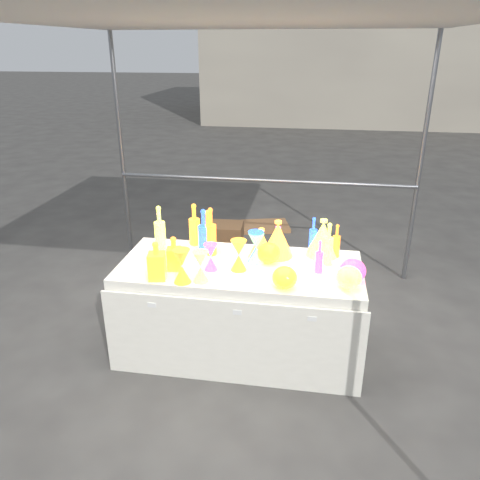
# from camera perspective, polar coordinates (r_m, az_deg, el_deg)

# --- Properties ---
(ground) EXTENTS (80.00, 80.00, 0.00)m
(ground) POSITION_cam_1_polar(r_m,az_deg,el_deg) (3.87, 0.00, -13.08)
(ground) COLOR #5B5854
(ground) RESTS_ON ground
(canopy_tent) EXTENTS (3.15, 3.15, 2.46)m
(canopy_tent) POSITION_cam_1_polar(r_m,az_deg,el_deg) (3.16, 0.03, 24.85)
(canopy_tent) COLOR gray
(canopy_tent) RESTS_ON ground
(display_table) EXTENTS (1.84, 0.83, 0.75)m
(display_table) POSITION_cam_1_polar(r_m,az_deg,el_deg) (3.66, -0.02, -8.41)
(display_table) COLOR white
(display_table) RESTS_ON ground
(background_building) EXTENTS (14.00, 6.00, 6.00)m
(background_building) POSITION_cam_1_polar(r_m,az_deg,el_deg) (17.47, 22.72, 23.46)
(background_building) COLOR #C0B6A0
(background_building) RESTS_ON ground
(cardboard_box_closed) EXTENTS (0.49, 0.36, 0.34)m
(cardboard_box_closed) POSITION_cam_1_polar(r_m,az_deg,el_deg) (5.50, -2.14, 0.28)
(cardboard_box_closed) COLOR #A17048
(cardboard_box_closed) RESTS_ON ground
(cardboard_box_flat) EXTENTS (0.71, 0.58, 0.05)m
(cardboard_box_flat) POSITION_cam_1_polar(r_m,az_deg,el_deg) (6.27, 3.09, 1.71)
(cardboard_box_flat) COLOR #A17048
(cardboard_box_flat) RESTS_ON ground
(bottle_0) EXTENTS (0.11, 0.11, 0.35)m
(bottle_0) POSITION_cam_1_polar(r_m,az_deg,el_deg) (3.81, -5.58, 1.94)
(bottle_0) COLOR red
(bottle_0) RESTS_ON display_table
(bottle_1) EXTENTS (0.11, 0.11, 0.37)m
(bottle_1) POSITION_cam_1_polar(r_m,az_deg,el_deg) (3.61, -4.45, 1.00)
(bottle_1) COLOR #1B9555
(bottle_1) RESTS_ON display_table
(bottle_2) EXTENTS (0.10, 0.10, 0.38)m
(bottle_2) POSITION_cam_1_polar(r_m,az_deg,el_deg) (3.59, -3.58, 1.06)
(bottle_2) COLOR yellow
(bottle_2) RESTS_ON display_table
(bottle_3) EXTENTS (0.09, 0.09, 0.29)m
(bottle_3) POSITION_cam_1_polar(r_m,az_deg,el_deg) (3.82, -9.78, 1.32)
(bottle_3) COLOR blue
(bottle_3) RESTS_ON display_table
(bottle_4) EXTENTS (0.10, 0.10, 0.37)m
(bottle_4) POSITION_cam_1_polar(r_m,az_deg,el_deg) (3.74, -9.76, 1.46)
(bottle_4) COLOR #156889
(bottle_4) RESTS_ON display_table
(bottle_6) EXTENTS (0.10, 0.10, 0.34)m
(bottle_6) POSITION_cam_1_polar(r_m,az_deg,el_deg) (3.67, -3.92, 1.14)
(bottle_6) COLOR red
(bottle_6) RESTS_ON display_table
(decanter_0) EXTENTS (0.14, 0.14, 0.28)m
(decanter_0) POSITION_cam_1_polar(r_m,az_deg,el_deg) (3.28, -10.14, -2.46)
(decanter_0) COLOR red
(decanter_0) RESTS_ON display_table
(decanter_1) EXTENTS (0.12, 0.12, 0.25)m
(decanter_1) POSITION_cam_1_polar(r_m,az_deg,el_deg) (3.41, -8.05, -1.58)
(decanter_1) COLOR yellow
(decanter_1) RESTS_ON display_table
(hourglass_0) EXTENTS (0.13, 0.13, 0.24)m
(hourglass_0) POSITION_cam_1_polar(r_m,az_deg,el_deg) (3.21, -7.10, -3.17)
(hourglass_0) COLOR yellow
(hourglass_0) RESTS_ON display_table
(hourglass_1) EXTENTS (0.11, 0.11, 0.20)m
(hourglass_1) POSITION_cam_1_polar(r_m,az_deg,el_deg) (3.38, -3.59, -2.08)
(hourglass_1) COLOR blue
(hourglass_1) RESTS_ON display_table
(hourglass_2) EXTENTS (0.12, 0.12, 0.22)m
(hourglass_2) POSITION_cam_1_polar(r_m,az_deg,el_deg) (3.22, -4.82, -3.26)
(hourglass_2) COLOR #156889
(hourglass_2) RESTS_ON display_table
(hourglass_3) EXTENTS (0.15, 0.15, 0.23)m
(hourglass_3) POSITION_cam_1_polar(r_m,az_deg,el_deg) (3.48, 1.99, -1.04)
(hourglass_3) COLOR #C9289A
(hourglass_3) RESTS_ON display_table
(hourglass_4) EXTENTS (0.13, 0.13, 0.23)m
(hourglass_4) POSITION_cam_1_polar(r_m,az_deg,el_deg) (3.37, -0.16, -1.86)
(hourglass_4) COLOR red
(hourglass_4) RESTS_ON display_table
(hourglass_5) EXTENTS (0.14, 0.14, 0.24)m
(hourglass_5) POSITION_cam_1_polar(r_m,az_deg,el_deg) (3.50, 1.94, -0.81)
(hourglass_5) COLOR #1B9555
(hourglass_5) RESTS_ON display_table
(globe_0) EXTENTS (0.22, 0.22, 0.14)m
(globe_0) POSITION_cam_1_polar(r_m,az_deg,el_deg) (3.15, 5.46, -4.72)
(globe_0) COLOR red
(globe_0) RESTS_ON display_table
(globe_1) EXTENTS (0.20, 0.20, 0.14)m
(globe_1) POSITION_cam_1_polar(r_m,az_deg,el_deg) (3.22, 13.11, -4.61)
(globe_1) COLOR #156889
(globe_1) RESTS_ON display_table
(globe_2) EXTENTS (0.19, 0.19, 0.14)m
(globe_2) POSITION_cam_1_polar(r_m,az_deg,el_deg) (3.50, 3.53, -1.72)
(globe_2) COLOR yellow
(globe_2) RESTS_ON display_table
(globe_3) EXTENTS (0.24, 0.24, 0.15)m
(globe_3) POSITION_cam_1_polar(r_m,az_deg,el_deg) (3.31, 13.53, -3.80)
(globe_3) COLOR blue
(globe_3) RESTS_ON display_table
(lampshade_0) EXTENTS (0.30, 0.30, 0.29)m
(lampshade_0) POSITION_cam_1_polar(r_m,az_deg,el_deg) (3.60, 4.62, 0.20)
(lampshade_0) COLOR #E6FF35
(lampshade_0) RESTS_ON display_table
(lampshade_1) EXTENTS (0.22, 0.22, 0.24)m
(lampshade_1) POSITION_cam_1_polar(r_m,az_deg,el_deg) (3.57, 2.61, -0.38)
(lampshade_1) COLOR #E6FF35
(lampshade_1) RESTS_ON display_table
(lampshade_2) EXTENTS (0.20, 0.20, 0.23)m
(lampshade_2) POSITION_cam_1_polar(r_m,az_deg,el_deg) (3.62, 4.62, -0.10)
(lampshade_2) COLOR blue
(lampshade_2) RESTS_ON display_table
(lampshade_3) EXTENTS (0.32, 0.32, 0.29)m
(lampshade_3) POSITION_cam_1_polar(r_m,az_deg,el_deg) (3.65, 10.04, 0.32)
(lampshade_3) COLOR #156889
(lampshade_3) RESTS_ON display_table
(bottle_8) EXTENTS (0.08, 0.08, 0.28)m
(bottle_8) POSITION_cam_1_polar(r_m,az_deg,el_deg) (3.73, 8.91, 0.73)
(bottle_8) COLOR #1B9555
(bottle_8) RESTS_ON display_table
(bottle_9) EXTENTS (0.07, 0.07, 0.27)m
(bottle_9) POSITION_cam_1_polar(r_m,az_deg,el_deg) (3.65, 11.67, -0.08)
(bottle_9) COLOR yellow
(bottle_9) RESTS_ON display_table
(bottle_10) EXTENTS (0.07, 0.07, 0.25)m
(bottle_10) POSITION_cam_1_polar(r_m,az_deg,el_deg) (3.37, 9.64, -1.98)
(bottle_10) COLOR blue
(bottle_10) RESTS_ON display_table
(bottle_11) EXTENTS (0.09, 0.09, 0.33)m
(bottle_11) POSITION_cam_1_polar(r_m,az_deg,el_deg) (3.50, 10.73, -0.44)
(bottle_11) COLOR #156889
(bottle_11) RESTS_ON display_table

